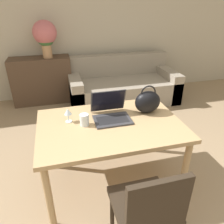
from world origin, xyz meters
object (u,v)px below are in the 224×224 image
(couch, at_px, (122,86))
(laptop, at_px, (110,111))
(wine_glass, at_px, (68,112))
(chair, at_px, (148,208))
(flower_vase, at_px, (45,35))
(handbag, at_px, (148,102))
(drinking_glass, at_px, (84,120))

(couch, xyz_separation_m, laptop, (-0.72, -1.90, 0.52))
(couch, relative_size, wine_glass, 14.36)
(chair, xyz_separation_m, couch, (0.69, 2.81, -0.21))
(laptop, distance_m, wine_glass, 0.41)
(chair, distance_m, couch, 2.90)
(wine_glass, distance_m, flower_vase, 2.20)
(chair, bearing_deg, wine_glass, 115.11)
(couch, xyz_separation_m, wine_glass, (-1.13, -1.89, 0.55))
(chair, relative_size, laptop, 2.45)
(wine_glass, bearing_deg, handbag, -0.27)
(flower_vase, bearing_deg, chair, -78.71)
(chair, relative_size, flower_vase, 1.39)
(wine_glass, bearing_deg, chair, -64.29)
(couch, distance_m, laptop, 2.10)
(chair, distance_m, drinking_glass, 0.92)
(couch, relative_size, laptop, 5.65)
(wine_glass, height_order, flower_vase, flower_vase)
(couch, bearing_deg, handbag, -99.80)
(wine_glass, relative_size, handbag, 0.47)
(wine_glass, bearing_deg, flower_vase, 94.55)
(laptop, distance_m, drinking_glass, 0.29)
(chair, bearing_deg, couch, 75.70)
(chair, bearing_deg, laptop, 91.48)
(flower_vase, bearing_deg, laptop, -74.98)
(chair, relative_size, drinking_glass, 7.78)
(wine_glass, bearing_deg, couch, 59.17)
(drinking_glass, bearing_deg, wine_glass, 144.05)
(chair, bearing_deg, handbag, 68.04)
(couch, relative_size, flower_vase, 3.19)
(couch, bearing_deg, drinking_glass, -116.45)
(chair, xyz_separation_m, flower_vase, (-0.62, 3.08, 0.74))
(couch, distance_m, flower_vase, 1.63)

